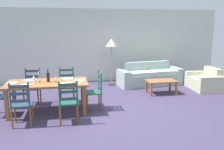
{
  "coord_description": "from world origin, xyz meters",
  "views": [
    {
      "loc": [
        -1.01,
        -5.65,
        2.03
      ],
      "look_at": [
        0.14,
        0.6,
        0.75
      ],
      "focal_mm": 38.13,
      "sensor_mm": 36.0,
      "label": 1
    }
  ],
  "objects_px": {
    "wine_bottle": "(48,77)",
    "coffee_cup_primary": "(61,79)",
    "dining_chair_near_left": "(21,104)",
    "standing_lamp": "(111,45)",
    "dining_chair_far_left": "(32,87)",
    "wine_glass_near_left": "(33,79)",
    "wine_glass_near_right": "(73,78)",
    "dining_chair_far_right": "(67,85)",
    "coffee_table": "(161,82)",
    "dining_table": "(47,86)",
    "couch": "(149,76)",
    "armchair_upholstered": "(205,82)",
    "dining_chair_head_east": "(95,91)",
    "wine_glass_far_left": "(34,77)",
    "dining_chair_near_right": "(68,102)"
  },
  "relations": [
    {
      "from": "wine_bottle",
      "to": "coffee_cup_primary",
      "type": "distance_m",
      "value": 0.31
    },
    {
      "from": "dining_chair_near_left",
      "to": "standing_lamp",
      "type": "height_order",
      "value": "standing_lamp"
    },
    {
      "from": "dining_chair_far_left",
      "to": "wine_bottle",
      "type": "relative_size",
      "value": 3.04
    },
    {
      "from": "wine_glass_near_left",
      "to": "wine_glass_near_right",
      "type": "distance_m",
      "value": 0.9
    },
    {
      "from": "dining_chair_far_right",
      "to": "coffee_table",
      "type": "bearing_deg",
      "value": 6.92
    },
    {
      "from": "dining_table",
      "to": "wine_glass_near_left",
      "type": "bearing_deg",
      "value": -155.46
    },
    {
      "from": "dining_chair_far_right",
      "to": "couch",
      "type": "bearing_deg",
      "value": 28.34
    },
    {
      "from": "dining_chair_far_left",
      "to": "armchair_upholstered",
      "type": "xyz_separation_m",
      "value": [
        5.43,
        0.59,
        -0.23
      ]
    },
    {
      "from": "coffee_cup_primary",
      "to": "coffee_table",
      "type": "bearing_deg",
      "value": 19.14
    },
    {
      "from": "dining_chair_head_east",
      "to": "wine_glass_near_left",
      "type": "relative_size",
      "value": 5.96
    },
    {
      "from": "dining_table",
      "to": "dining_chair_far_right",
      "type": "bearing_deg",
      "value": 58.37
    },
    {
      "from": "dining_chair_near_left",
      "to": "wine_glass_far_left",
      "type": "xyz_separation_m",
      "value": [
        0.15,
        0.9,
        0.38
      ]
    },
    {
      "from": "dining_chair_head_east",
      "to": "armchair_upholstered",
      "type": "height_order",
      "value": "dining_chair_head_east"
    },
    {
      "from": "dining_chair_near_left",
      "to": "couch",
      "type": "bearing_deg",
      "value": 38.62
    },
    {
      "from": "dining_table",
      "to": "coffee_table",
      "type": "bearing_deg",
      "value": 18.01
    },
    {
      "from": "standing_lamp",
      "to": "wine_glass_near_left",
      "type": "bearing_deg",
      "value": -131.4
    },
    {
      "from": "dining_chair_head_east",
      "to": "wine_bottle",
      "type": "distance_m",
      "value": 1.19
    },
    {
      "from": "standing_lamp",
      "to": "dining_chair_far_right",
      "type": "bearing_deg",
      "value": -131.7
    },
    {
      "from": "wine_glass_near_right",
      "to": "standing_lamp",
      "type": "bearing_deg",
      "value": 61.54
    },
    {
      "from": "wine_glass_near_left",
      "to": "armchair_upholstered",
      "type": "distance_m",
      "value": 5.5
    },
    {
      "from": "dining_chair_far_left",
      "to": "coffee_cup_primary",
      "type": "distance_m",
      "value": 1.1
    },
    {
      "from": "dining_chair_near_right",
      "to": "dining_chair_far_left",
      "type": "height_order",
      "value": "same"
    },
    {
      "from": "dining_chair_head_east",
      "to": "wine_bottle",
      "type": "height_order",
      "value": "wine_bottle"
    },
    {
      "from": "dining_chair_head_east",
      "to": "wine_glass_far_left",
      "type": "xyz_separation_m",
      "value": [
        -1.46,
        0.15,
        0.38
      ]
    },
    {
      "from": "dining_chair_far_right",
      "to": "armchair_upholstered",
      "type": "height_order",
      "value": "dining_chair_far_right"
    },
    {
      "from": "dining_chair_near_left",
      "to": "wine_glass_far_left",
      "type": "distance_m",
      "value": 0.99
    },
    {
      "from": "wine_glass_near_left",
      "to": "couch",
      "type": "height_order",
      "value": "wine_glass_near_left"
    },
    {
      "from": "dining_chair_near_right",
      "to": "wine_glass_far_left",
      "type": "relative_size",
      "value": 5.96
    },
    {
      "from": "wine_glass_near_right",
      "to": "couch",
      "type": "xyz_separation_m",
      "value": [
        2.75,
        2.41,
        -0.57
      ]
    },
    {
      "from": "dining_chair_head_east",
      "to": "armchair_upholstered",
      "type": "xyz_separation_m",
      "value": [
        3.83,
        1.33,
        -0.23
      ]
    },
    {
      "from": "coffee_table",
      "to": "dining_table",
      "type": "bearing_deg",
      "value": -161.99
    },
    {
      "from": "wine_glass_near_right",
      "to": "standing_lamp",
      "type": "height_order",
      "value": "standing_lamp"
    },
    {
      "from": "dining_chair_far_left",
      "to": "wine_glass_near_right",
      "type": "bearing_deg",
      "value": -39.01
    },
    {
      "from": "wine_bottle",
      "to": "armchair_upholstered",
      "type": "distance_m",
      "value": 5.15
    },
    {
      "from": "armchair_upholstered",
      "to": "wine_glass_far_left",
      "type": "bearing_deg",
      "value": -167.4
    },
    {
      "from": "dining_chair_near_left",
      "to": "dining_chair_far_left",
      "type": "xyz_separation_m",
      "value": [
        0.01,
        1.49,
        0.0
      ]
    },
    {
      "from": "dining_chair_far_right",
      "to": "wine_glass_near_right",
      "type": "xyz_separation_m",
      "value": [
        0.15,
        -0.85,
        0.38
      ]
    },
    {
      "from": "dining_chair_head_east",
      "to": "coffee_cup_primary",
      "type": "height_order",
      "value": "dining_chair_head_east"
    },
    {
      "from": "wine_glass_near_right",
      "to": "coffee_cup_primary",
      "type": "height_order",
      "value": "wine_glass_near_right"
    },
    {
      "from": "wine_glass_near_right",
      "to": "wine_glass_far_left",
      "type": "xyz_separation_m",
      "value": [
        -0.91,
        0.26,
        0.0
      ]
    },
    {
      "from": "coffee_cup_primary",
      "to": "standing_lamp",
      "type": "height_order",
      "value": "standing_lamp"
    },
    {
      "from": "dining_chair_near_left",
      "to": "couch",
      "type": "relative_size",
      "value": 0.4
    },
    {
      "from": "armchair_upholstered",
      "to": "dining_chair_far_right",
      "type": "bearing_deg",
      "value": -172.51
    },
    {
      "from": "dining_chair_head_east",
      "to": "coffee_cup_primary",
      "type": "bearing_deg",
      "value": 176.59
    },
    {
      "from": "dining_table",
      "to": "dining_chair_far_right",
      "type": "distance_m",
      "value": 0.88
    },
    {
      "from": "wine_glass_far_left",
      "to": "dining_chair_far_right",
      "type": "bearing_deg",
      "value": 37.54
    },
    {
      "from": "dining_table",
      "to": "dining_chair_head_east",
      "type": "bearing_deg",
      "value": -0.38
    },
    {
      "from": "coffee_table",
      "to": "coffee_cup_primary",
      "type": "bearing_deg",
      "value": -160.86
    },
    {
      "from": "standing_lamp",
      "to": "dining_chair_near_left",
      "type": "bearing_deg",
      "value": -127.44
    },
    {
      "from": "dining_chair_far_right",
      "to": "wine_glass_near_left",
      "type": "height_order",
      "value": "dining_chair_far_right"
    }
  ]
}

